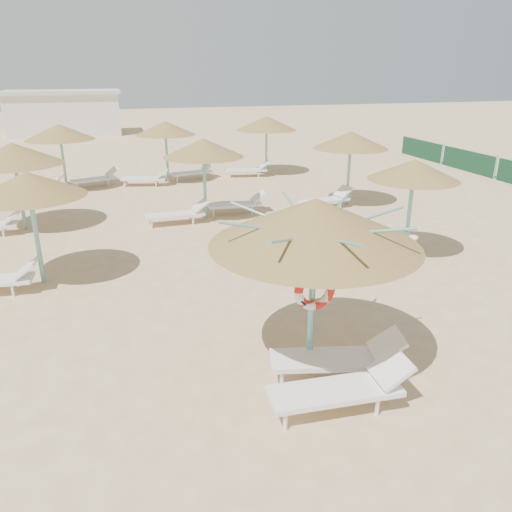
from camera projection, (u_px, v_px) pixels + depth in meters
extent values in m
plane|color=#D7B783|center=(311.00, 367.00, 8.59)|extent=(120.00, 120.00, 0.00)
cylinder|color=#66B0AE|center=(312.00, 302.00, 8.13)|extent=(0.11, 0.11, 2.49)
cone|color=olive|center=(315.00, 222.00, 7.65)|extent=(3.33, 3.33, 0.75)
cylinder|color=#66B0AE|center=(314.00, 238.00, 7.74)|extent=(0.20, 0.20, 0.12)
cylinder|color=#66B0AE|center=(360.00, 221.00, 7.86)|extent=(1.50, 0.04, 0.38)
cylinder|color=#66B0AE|center=(333.00, 213.00, 8.29)|extent=(1.09, 1.09, 0.38)
cylinder|color=#66B0AE|center=(298.00, 212.00, 8.35)|extent=(0.04, 1.50, 0.38)
cylinder|color=#66B0AE|center=(271.00, 218.00, 8.01)|extent=(1.09, 1.09, 0.38)
cylinder|color=#66B0AE|center=(268.00, 229.00, 7.46)|extent=(1.50, 0.04, 0.38)
cylinder|color=#66B0AE|center=(294.00, 239.00, 7.03)|extent=(1.09, 1.09, 0.38)
cylinder|color=#66B0AE|center=(336.00, 240.00, 6.97)|extent=(0.04, 1.50, 0.38)
cylinder|color=#66B0AE|center=(363.00, 232.00, 7.32)|extent=(1.09, 1.09, 0.38)
torus|color=red|center=(315.00, 290.00, 7.94)|extent=(0.70, 0.15, 0.70)
cylinder|color=white|center=(285.00, 422.00, 7.03)|extent=(0.06, 0.06, 0.29)
cylinder|color=white|center=(275.00, 399.00, 7.51)|extent=(0.06, 0.06, 0.29)
cylinder|color=white|center=(377.00, 407.00, 7.34)|extent=(0.06, 0.06, 0.29)
cylinder|color=white|center=(362.00, 386.00, 7.81)|extent=(0.06, 0.06, 0.29)
cube|color=white|center=(335.00, 391.00, 7.39)|extent=(2.02, 0.75, 0.08)
cube|color=white|center=(391.00, 369.00, 7.49)|extent=(0.54, 0.65, 0.38)
cylinder|color=white|center=(282.00, 380.00, 7.97)|extent=(0.06, 0.06, 0.30)
cylinder|color=white|center=(279.00, 362.00, 8.46)|extent=(0.06, 0.06, 0.30)
cylinder|color=white|center=(370.00, 377.00, 8.04)|extent=(0.06, 0.06, 0.30)
cylinder|color=white|center=(362.00, 359.00, 8.53)|extent=(0.06, 0.06, 0.30)
cube|color=white|center=(332.00, 359.00, 8.19)|extent=(2.10, 1.10, 0.08)
cube|color=white|center=(387.00, 344.00, 8.14)|extent=(0.64, 0.73, 0.39)
cylinder|color=#66B0AE|center=(37.00, 237.00, 11.58)|extent=(0.11, 0.11, 2.30)
cone|color=olive|center=(28.00, 184.00, 11.14)|extent=(2.51, 2.51, 0.56)
cylinder|color=#66B0AE|center=(30.00, 194.00, 11.23)|extent=(0.20, 0.20, 0.12)
cylinder|color=white|center=(13.00, 291.00, 11.17)|extent=(0.06, 0.06, 0.28)
cylinder|color=white|center=(18.00, 282.00, 11.63)|extent=(0.06, 0.06, 0.28)
cube|color=white|center=(26.00, 268.00, 11.31)|extent=(0.53, 0.63, 0.36)
cylinder|color=#66B0AE|center=(20.00, 194.00, 15.48)|extent=(0.11, 0.11, 2.30)
cone|color=olive|center=(13.00, 154.00, 15.04)|extent=(2.91, 2.91, 0.65)
cylinder|color=#66B0AE|center=(14.00, 162.00, 15.12)|extent=(0.20, 0.20, 0.12)
cylinder|color=white|center=(3.00, 233.00, 15.12)|extent=(0.06, 0.06, 0.28)
cylinder|color=white|center=(5.00, 228.00, 15.57)|extent=(0.06, 0.06, 0.28)
cube|color=white|center=(13.00, 216.00, 15.28)|extent=(0.50, 0.61, 0.36)
cylinder|color=#66B0AE|center=(64.00, 163.00, 20.64)|extent=(0.11, 0.11, 2.30)
cone|color=olive|center=(59.00, 132.00, 20.20)|extent=(2.77, 2.77, 0.62)
cylinder|color=#66B0AE|center=(60.00, 138.00, 20.28)|extent=(0.20, 0.20, 0.12)
cylinder|color=white|center=(16.00, 191.00, 20.16)|extent=(0.06, 0.06, 0.28)
cylinder|color=white|center=(22.00, 189.00, 20.63)|extent=(0.06, 0.06, 0.28)
cylinder|color=white|center=(48.00, 192.00, 20.08)|extent=(0.06, 0.06, 0.28)
cylinder|color=white|center=(54.00, 189.00, 20.55)|extent=(0.06, 0.06, 0.28)
cube|color=white|center=(37.00, 186.00, 20.28)|extent=(2.00, 1.23, 0.08)
cube|color=white|center=(57.00, 180.00, 20.15)|extent=(0.66, 0.73, 0.36)
cylinder|color=white|center=(77.00, 187.00, 20.92)|extent=(0.06, 0.06, 0.28)
cylinder|color=white|center=(74.00, 185.00, 21.30)|extent=(0.06, 0.06, 0.28)
cylinder|color=white|center=(109.00, 183.00, 21.66)|extent=(0.06, 0.06, 0.28)
cylinder|color=white|center=(105.00, 181.00, 22.04)|extent=(0.06, 0.06, 0.28)
cube|color=white|center=(94.00, 179.00, 21.49)|extent=(2.00, 1.23, 0.08)
cube|color=white|center=(112.00, 172.00, 21.87)|extent=(0.66, 0.73, 0.36)
cylinder|color=#66B0AE|center=(205.00, 185.00, 16.66)|extent=(0.11, 0.11, 2.30)
cone|color=olive|center=(203.00, 148.00, 16.22)|extent=(2.64, 2.64, 0.59)
cylinder|color=#66B0AE|center=(204.00, 155.00, 16.31)|extent=(0.20, 0.20, 0.12)
cylinder|color=white|center=(152.00, 224.00, 15.91)|extent=(0.06, 0.06, 0.28)
cylinder|color=white|center=(150.00, 220.00, 16.36)|extent=(0.06, 0.06, 0.28)
cylinder|color=white|center=(193.00, 221.00, 16.31)|extent=(0.06, 0.06, 0.28)
cylinder|color=white|center=(190.00, 217.00, 16.76)|extent=(0.06, 0.06, 0.28)
cube|color=white|center=(175.00, 215.00, 16.31)|extent=(1.92, 0.70, 0.08)
cube|color=white|center=(200.00, 205.00, 16.48)|extent=(0.51, 0.62, 0.36)
cylinder|color=white|center=(214.00, 213.00, 17.17)|extent=(0.06, 0.06, 0.28)
cylinder|color=white|center=(211.00, 209.00, 17.62)|extent=(0.06, 0.06, 0.28)
cylinder|color=white|center=(252.00, 210.00, 17.47)|extent=(0.06, 0.06, 0.28)
cylinder|color=white|center=(249.00, 207.00, 17.93)|extent=(0.06, 0.06, 0.28)
cube|color=white|center=(235.00, 205.00, 17.51)|extent=(1.92, 0.70, 0.08)
cube|color=white|center=(258.00, 197.00, 17.62)|extent=(0.51, 0.62, 0.36)
cylinder|color=#66B0AE|center=(167.00, 157.00, 22.00)|extent=(0.11, 0.11, 2.30)
cone|color=olive|center=(165.00, 128.00, 21.56)|extent=(2.60, 2.60, 0.59)
cylinder|color=#66B0AE|center=(166.00, 134.00, 21.65)|extent=(0.20, 0.20, 0.12)
cylinder|color=white|center=(124.00, 184.00, 21.44)|extent=(0.06, 0.06, 0.28)
cylinder|color=white|center=(127.00, 182.00, 21.91)|extent=(0.06, 0.06, 0.28)
cylinder|color=white|center=(156.00, 184.00, 21.50)|extent=(0.06, 0.06, 0.28)
cylinder|color=white|center=(158.00, 181.00, 21.97)|extent=(0.06, 0.06, 0.28)
cube|color=white|center=(144.00, 179.00, 21.65)|extent=(1.99, 1.05, 0.08)
cube|color=white|center=(163.00, 173.00, 21.60)|extent=(0.61, 0.70, 0.36)
cylinder|color=white|center=(177.00, 179.00, 22.34)|extent=(0.06, 0.06, 0.28)
cylinder|color=white|center=(173.00, 177.00, 22.75)|extent=(0.06, 0.06, 0.28)
cylinder|color=white|center=(205.00, 176.00, 22.96)|extent=(0.06, 0.06, 0.28)
cylinder|color=white|center=(200.00, 174.00, 23.37)|extent=(0.06, 0.06, 0.28)
cube|color=white|center=(191.00, 173.00, 22.85)|extent=(1.99, 1.05, 0.08)
cube|color=white|center=(208.00, 166.00, 23.16)|extent=(0.61, 0.70, 0.36)
cylinder|color=#66B0AE|center=(409.00, 216.00, 13.20)|extent=(0.11, 0.11, 2.30)
cone|color=olive|center=(414.00, 170.00, 12.77)|extent=(2.33, 2.33, 0.52)
cylinder|color=#66B0AE|center=(413.00, 178.00, 12.85)|extent=(0.20, 0.20, 0.12)
cylinder|color=white|center=(357.00, 269.00, 12.37)|extent=(0.06, 0.06, 0.28)
cylinder|color=white|center=(345.00, 263.00, 12.79)|extent=(0.06, 0.06, 0.28)
cylinder|color=white|center=(399.00, 260.00, 12.93)|extent=(0.06, 0.06, 0.28)
cylinder|color=white|center=(386.00, 254.00, 13.35)|extent=(0.06, 0.06, 0.28)
cube|color=white|center=(376.00, 254.00, 12.85)|extent=(1.98, 0.95, 0.08)
cube|color=white|center=(403.00, 241.00, 13.12)|extent=(0.58, 0.68, 0.36)
cylinder|color=#66B0AE|center=(349.00, 174.00, 18.40)|extent=(0.11, 0.11, 2.30)
cone|color=olive|center=(351.00, 140.00, 17.96)|extent=(2.70, 2.70, 0.61)
cylinder|color=#66B0AE|center=(350.00, 147.00, 18.04)|extent=(0.20, 0.20, 0.12)
cylinder|color=white|center=(310.00, 210.00, 17.54)|extent=(0.06, 0.06, 0.28)
cylinder|color=white|center=(302.00, 207.00, 17.95)|extent=(0.06, 0.06, 0.28)
cylinder|color=white|center=(340.00, 205.00, 18.16)|extent=(0.06, 0.06, 0.28)
cylinder|color=white|center=(332.00, 202.00, 18.56)|extent=(0.06, 0.06, 0.28)
cube|color=white|center=(324.00, 201.00, 18.04)|extent=(1.99, 1.04, 0.08)
cube|color=white|center=(343.00, 191.00, 18.35)|extent=(0.61, 0.69, 0.36)
cylinder|color=#66B0AE|center=(266.00, 150.00, 23.83)|extent=(0.11, 0.11, 2.30)
cone|color=olive|center=(266.00, 123.00, 23.39)|extent=(2.83, 2.83, 0.64)
cylinder|color=#66B0AE|center=(266.00, 128.00, 23.47)|extent=(0.20, 0.20, 0.12)
cylinder|color=white|center=(230.00, 175.00, 23.24)|extent=(0.06, 0.06, 0.28)
cylinder|color=white|center=(229.00, 173.00, 23.71)|extent=(0.06, 0.06, 0.28)
cylinder|color=white|center=(259.00, 175.00, 23.35)|extent=(0.06, 0.06, 0.28)
cylinder|color=white|center=(258.00, 172.00, 23.82)|extent=(0.06, 0.06, 0.28)
cube|color=white|center=(246.00, 170.00, 23.48)|extent=(1.98, 0.98, 0.08)
cube|color=white|center=(264.00, 165.00, 23.46)|extent=(0.59, 0.68, 0.36)
cube|color=silver|center=(65.00, 114.00, 37.93)|extent=(8.00, 4.00, 3.00)
cube|color=beige|center=(62.00, 92.00, 37.36)|extent=(8.40, 4.40, 0.25)
cube|color=#1A4F2E|center=(468.00, 161.00, 24.64)|extent=(0.08, 3.80, 1.00)
cylinder|color=#66B0AE|center=(495.00, 167.00, 22.91)|extent=(0.08, 0.08, 1.10)
cube|color=#1A4F2E|center=(421.00, 149.00, 28.23)|extent=(0.08, 3.80, 1.00)
cylinder|color=#66B0AE|center=(442.00, 154.00, 26.51)|extent=(0.08, 0.08, 1.10)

